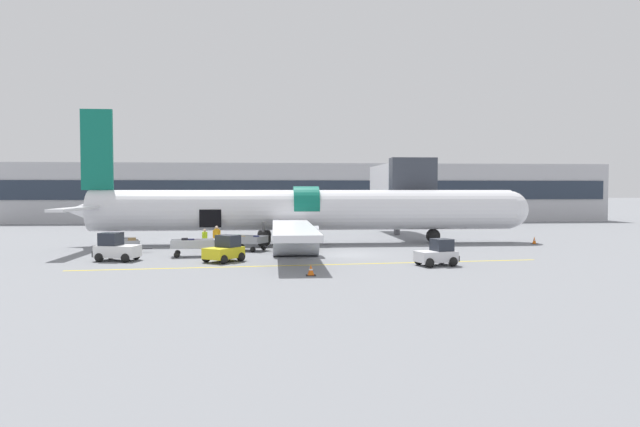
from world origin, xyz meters
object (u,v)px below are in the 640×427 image
object	(u,v)px
ground_crew_loader_a	(283,238)
baggage_tug_lead	(437,255)
baggage_cart_loading	(247,243)
baggage_tug_mid	(225,251)
ground_crew_helper	(283,235)
suitcase_on_tarmac_upright	(231,249)
baggage_tug_rear	(116,249)
baggage_cart_empty	(122,246)
ground_crew_supervisor	(285,240)
ground_crew_marshal	(305,239)
baggage_cart_queued	(193,247)
ground_crew_driver	(217,237)
airplane	(299,211)
ground_crew_loader_b	(205,240)

from	to	relation	value
ground_crew_loader_a	baggage_tug_lead	bearing A→B (deg)	-47.19
baggage_cart_loading	baggage_tug_mid	bearing A→B (deg)	-99.98
ground_crew_helper	suitcase_on_tarmac_upright	size ratio (longest dim) A/B	2.29
baggage_tug_rear	baggage_cart_empty	xyz separation A→B (m)	(-0.76, 4.34, -0.27)
ground_crew_supervisor	suitcase_on_tarmac_upright	world-z (taller)	ground_crew_supervisor
ground_crew_loader_a	suitcase_on_tarmac_upright	size ratio (longest dim) A/B	1.99
ground_crew_supervisor	ground_crew_marshal	distance (m)	1.88
baggage_cart_loading	baggage_cart_queued	xyz separation A→B (m)	(-3.46, -3.33, 0.02)
baggage_cart_queued	ground_crew_driver	distance (m)	4.67
baggage_tug_lead	ground_crew_driver	size ratio (longest dim) A/B	1.50
ground_crew_driver	suitcase_on_tarmac_upright	size ratio (longest dim) A/B	2.18
baggage_cart_loading	ground_crew_supervisor	bearing A→B (deg)	-24.69
ground_crew_helper	baggage_tug_rear	bearing A→B (deg)	-144.89
suitcase_on_tarmac_upright	baggage_cart_empty	bearing A→B (deg)	169.84
baggage_tug_rear	ground_crew_marshal	bearing A→B (deg)	23.14
baggage_tug_lead	baggage_cart_loading	world-z (taller)	baggage_tug_lead
baggage_cart_queued	ground_crew_helper	bearing A→B (deg)	42.07
airplane	ground_crew_supervisor	world-z (taller)	airplane
airplane	ground_crew_supervisor	size ratio (longest dim) A/B	23.48
baggage_cart_queued	baggage_cart_loading	bearing A→B (deg)	43.91
baggage_tug_mid	ground_crew_supervisor	world-z (taller)	baggage_tug_mid
airplane	baggage_cart_loading	xyz separation A→B (m)	(-4.04, -4.85, -2.09)
baggage_tug_lead	baggage_cart_loading	bearing A→B (deg)	141.56
ground_crew_driver	baggage_tug_lead	bearing A→B (deg)	-36.74
baggage_tug_lead	baggage_cart_empty	size ratio (longest dim) A/B	0.76
airplane	baggage_cart_empty	xyz separation A→B (m)	(-12.78, -5.80, -2.21)
ground_crew_loader_a	baggage_cart_loading	bearing A→B (deg)	-169.80
baggage_cart_queued	ground_crew_loader_a	world-z (taller)	ground_crew_loader_a
airplane	ground_crew_helper	world-z (taller)	airplane
baggage_cart_loading	ground_crew_loader_a	bearing A→B (deg)	10.20
baggage_tug_mid	ground_crew_loader_b	distance (m)	5.72
ground_crew_driver	baggage_tug_rear	bearing A→B (deg)	-130.95
airplane	ground_crew_driver	xyz separation A→B (m)	(-6.38, -3.65, -1.76)
baggage_tug_lead	baggage_cart_queued	xyz separation A→B (m)	(-15.00, 5.84, -0.04)
ground_crew_loader_b	suitcase_on_tarmac_upright	distance (m)	2.46
airplane	suitcase_on_tarmac_upright	world-z (taller)	airplane
ground_crew_supervisor	airplane	bearing A→B (deg)	77.73
baggage_tug_rear	suitcase_on_tarmac_upright	world-z (taller)	baggage_tug_rear
ground_crew_helper	ground_crew_marshal	size ratio (longest dim) A/B	1.14
ground_crew_loader_b	baggage_tug_lead	bearing A→B (deg)	-29.64
baggage_cart_empty	suitcase_on_tarmac_upright	xyz separation A→B (m)	(7.69, -1.38, -0.13)
baggage_tug_mid	baggage_cart_queued	xyz separation A→B (m)	(-2.35, 2.97, -0.08)
baggage_cart_queued	ground_crew_marshal	xyz separation A→B (m)	(7.65, 3.24, 0.24)
baggage_tug_rear	ground_crew_marshal	size ratio (longest dim) A/B	1.79
airplane	ground_crew_driver	bearing A→B (deg)	-150.23
baggage_tug_lead	baggage_cart_queued	world-z (taller)	baggage_tug_lead
baggage_tug_lead	ground_crew_marshal	distance (m)	11.68
ground_crew_loader_a	airplane	bearing A→B (deg)	72.09
ground_crew_driver	ground_crew_helper	distance (m)	5.07
baggage_tug_lead	ground_crew_loader_a	bearing A→B (deg)	132.81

